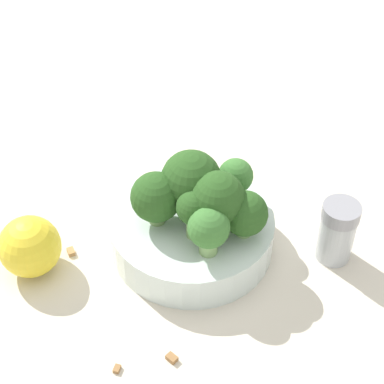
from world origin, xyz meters
The scene contains 16 objects.
ground_plane centered at (0.00, 0.00, 0.00)m, with size 3.00×3.00×0.00m, color beige.
bowl centered at (0.00, 0.00, 0.02)m, with size 0.16×0.16×0.04m, color silver.
broccoli_floret_0 centered at (0.02, -0.02, 0.08)m, with size 0.05×0.05×0.07m.
broccoli_floret_1 centered at (0.05, -0.02, 0.06)m, with size 0.04×0.04×0.05m.
broccoli_floret_2 centered at (0.01, -0.04, 0.07)m, with size 0.04×0.04×0.05m.
broccoli_floret_3 centered at (-0.03, 0.00, 0.07)m, with size 0.05×0.05×0.06m.
broccoli_floret_4 centered at (0.01, 0.04, 0.06)m, with size 0.03×0.03×0.05m.
broccoli_floret_5 centered at (0.00, 0.01, 0.08)m, with size 0.06×0.06×0.07m.
broccoli_floret_6 centered at (0.00, -0.02, 0.07)m, with size 0.03×0.03×0.05m.
broccoli_floret_7 centered at (0.04, 0.02, 0.07)m, with size 0.03×0.03×0.05m.
pepper_shaker centered at (0.14, -0.02, 0.03)m, with size 0.04×0.04×0.07m.
lemon_wedge centered at (-0.15, -0.01, 0.03)m, with size 0.06×0.06×0.06m, color yellow.
almond_crumb_0 centered at (-0.15, 0.00, 0.00)m, with size 0.01×0.01×0.01m, color #AD7F4C.
almond_crumb_1 centered at (-0.12, 0.00, 0.00)m, with size 0.01×0.01×0.01m, color #AD7F4C.
almond_crumb_2 centered at (-0.08, -0.14, 0.00)m, with size 0.01×0.01×0.01m, color olive.
almond_crumb_3 centered at (-0.03, -0.13, 0.00)m, with size 0.01×0.01×0.01m, color olive.
Camera 1 is at (-0.04, -0.43, 0.48)m, focal length 60.00 mm.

